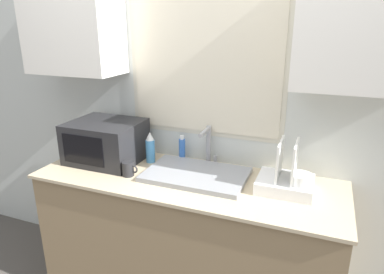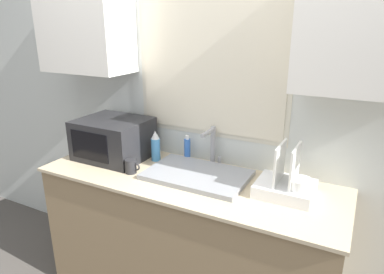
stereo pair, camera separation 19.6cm
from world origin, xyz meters
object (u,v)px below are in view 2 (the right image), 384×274
at_px(soap_bottle, 187,149).
at_px(mug_near_sink, 131,166).
at_px(microwave, 114,138).
at_px(dish_rack, 287,185).
at_px(faucet, 212,143).
at_px(spray_bottle, 156,146).

distance_m(soap_bottle, mug_near_sink, 0.41).
distance_m(microwave, soap_bottle, 0.52).
relative_size(microwave, soap_bottle, 2.63).
xyz_separation_m(microwave, mug_near_sink, (0.27, -0.17, -0.09)).
relative_size(dish_rack, soap_bottle, 1.73).
height_order(faucet, spray_bottle, faucet).
relative_size(soap_bottle, mug_near_sink, 1.69).
height_order(soap_bottle, mug_near_sink, soap_bottle).
height_order(spray_bottle, soap_bottle, spray_bottle).
height_order(microwave, spray_bottle, microwave).
height_order(microwave, dish_rack, dish_rack).
distance_m(faucet, microwave, 0.70).
relative_size(faucet, soap_bottle, 1.47).
bearing_deg(spray_bottle, dish_rack, -5.92).
distance_m(dish_rack, mug_near_sink, 0.95).
bearing_deg(microwave, dish_rack, -0.64).
relative_size(faucet, microwave, 0.56).
distance_m(faucet, spray_bottle, 0.39).
bearing_deg(faucet, soap_bottle, 177.97).
distance_m(faucet, mug_near_sink, 0.54).
xyz_separation_m(microwave, soap_bottle, (0.48, 0.19, -0.06)).
bearing_deg(dish_rack, spray_bottle, 174.08).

